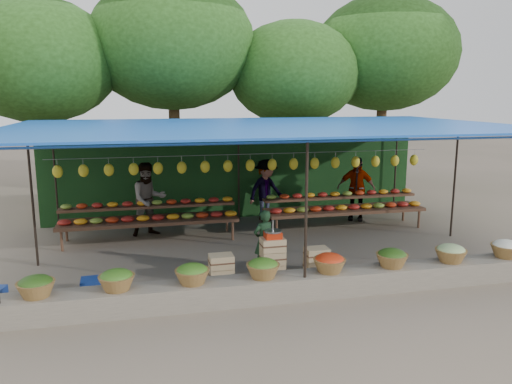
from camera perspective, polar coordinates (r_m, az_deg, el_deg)
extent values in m
plane|color=brown|center=(11.43, 0.88, -6.56)|extent=(60.00, 60.00, 0.00)
cube|color=#696154|center=(8.87, 5.26, -10.55)|extent=(10.60, 0.55, 0.40)
cylinder|color=black|center=(8.37, 5.73, -3.25)|extent=(0.05, 0.05, 2.80)
cylinder|color=black|center=(10.98, -24.20, -0.74)|extent=(0.05, 0.05, 2.80)
cylinder|color=black|center=(13.09, 21.75, 1.21)|extent=(0.05, 0.05, 2.80)
cylinder|color=black|center=(13.79, -21.97, 1.66)|extent=(0.05, 0.05, 2.80)
cylinder|color=black|center=(13.88, -2.00, 2.52)|extent=(0.05, 0.05, 2.80)
cylinder|color=black|center=(15.53, 15.68, 3.02)|extent=(0.05, 0.05, 2.80)
cube|color=blue|center=(10.91, 0.93, 7.59)|extent=(10.80, 6.60, 0.04)
cube|color=blue|center=(9.01, 4.03, 5.68)|extent=(10.80, 2.19, 0.26)
cube|color=blue|center=(12.87, -1.25, 7.31)|extent=(10.80, 2.19, 0.26)
cylinder|color=#9C9BA1|center=(12.34, -0.67, 4.36)|extent=(9.60, 0.01, 0.01)
ellipsoid|color=yellow|center=(12.23, -21.73, 2.19)|extent=(0.23, 0.17, 0.30)
ellipsoid|color=yellow|center=(12.16, -19.11, 2.31)|extent=(0.23, 0.17, 0.30)
ellipsoid|color=yellow|center=(12.11, -16.47, 2.44)|extent=(0.23, 0.17, 0.30)
ellipsoid|color=yellow|center=(12.09, -13.80, 2.56)|extent=(0.23, 0.17, 0.30)
ellipsoid|color=yellow|center=(12.10, -11.14, 2.67)|extent=(0.23, 0.17, 0.30)
ellipsoid|color=yellow|center=(12.13, -8.48, 2.78)|extent=(0.23, 0.17, 0.30)
ellipsoid|color=yellow|center=(12.19, -5.84, 2.89)|extent=(0.23, 0.17, 0.30)
ellipsoid|color=yellow|center=(12.27, -3.23, 2.98)|extent=(0.23, 0.17, 0.30)
ellipsoid|color=yellow|center=(12.38, -0.66, 3.07)|extent=(0.23, 0.17, 0.30)
ellipsoid|color=yellow|center=(12.51, 1.86, 3.15)|extent=(0.23, 0.17, 0.30)
ellipsoid|color=yellow|center=(12.66, 4.32, 3.22)|extent=(0.23, 0.17, 0.30)
ellipsoid|color=yellow|center=(12.84, 6.72, 3.29)|extent=(0.23, 0.17, 0.30)
ellipsoid|color=yellow|center=(13.04, 9.05, 3.34)|extent=(0.23, 0.17, 0.30)
ellipsoid|color=yellow|center=(13.26, 11.31, 3.39)|extent=(0.23, 0.17, 0.30)
ellipsoid|color=yellow|center=(13.51, 13.48, 3.44)|extent=(0.23, 0.17, 0.30)
ellipsoid|color=yellow|center=(13.77, 15.58, 3.47)|extent=(0.23, 0.17, 0.30)
ellipsoid|color=yellow|center=(14.04, 17.60, 3.51)|extent=(0.23, 0.17, 0.30)
ellipsoid|color=#2B5115|center=(8.48, -23.89, -9.50)|extent=(0.52, 0.52, 0.23)
ellipsoid|color=#3B6E1D|center=(8.33, -15.66, -9.31)|extent=(0.52, 0.52, 0.23)
ellipsoid|color=#3B6E1D|center=(8.35, -7.32, -8.92)|extent=(0.52, 0.52, 0.23)
ellipsoid|color=#3B6E1D|center=(8.54, 0.80, -8.36)|extent=(0.52, 0.52, 0.23)
ellipsoid|color=red|center=(8.89, 8.40, -7.69)|extent=(0.52, 0.52, 0.23)
ellipsoid|color=#2B5115|center=(9.38, 15.28, -6.96)|extent=(0.52, 0.52, 0.23)
ellipsoid|color=#9FC178|center=(10.00, 21.39, -6.23)|extent=(0.52, 0.52, 0.23)
ellipsoid|color=white|center=(10.71, 26.72, -5.54)|extent=(0.52, 0.52, 0.23)
cube|color=#1D4719|center=(14.14, -2.19, 2.06)|extent=(10.60, 0.06, 2.50)
cylinder|color=#3C2416|center=(16.68, -23.03, 5.11)|extent=(0.36, 0.36, 3.97)
ellipsoid|color=#19350E|center=(16.64, -23.69, 13.62)|extent=(4.77, 4.77, 3.69)
cylinder|color=#3C2416|center=(16.85, -9.27, 6.76)|extent=(0.36, 0.36, 4.48)
ellipsoid|color=#19350E|center=(16.88, -9.57, 16.28)|extent=(5.39, 5.39, 4.17)
cylinder|color=#3C2416|center=(17.33, 4.22, 5.72)|extent=(0.36, 0.36, 3.71)
ellipsoid|color=#19350E|center=(17.27, 4.33, 13.40)|extent=(4.47, 4.47, 3.45)
cylinder|color=#3C2416|center=(19.00, 14.07, 6.85)|extent=(0.36, 0.36, 4.35)
ellipsoid|color=#19350E|center=(19.01, 14.47, 15.05)|extent=(5.24, 5.24, 4.05)
cube|color=#4A2A1D|center=(12.23, -12.08, -3.20)|extent=(4.20, 0.95, 0.08)
cube|color=#4A2A1D|center=(12.46, -12.16, -1.62)|extent=(4.20, 0.35, 0.06)
cylinder|color=#4A2A1D|center=(12.04, -21.33, -5.18)|extent=(0.06, 0.06, 0.50)
cylinder|color=#4A2A1D|center=(12.09, -2.69, -4.35)|extent=(0.06, 0.06, 0.50)
cylinder|color=#4A2A1D|center=(12.81, -20.84, -4.20)|extent=(0.06, 0.06, 0.50)
cylinder|color=#4A2A1D|center=(12.85, -3.34, -3.42)|extent=(0.06, 0.06, 0.50)
ellipsoid|color=#AA2018|center=(12.19, -21.05, -3.27)|extent=(0.31, 0.26, 0.13)
ellipsoid|color=olive|center=(12.56, -20.87, -1.58)|extent=(0.26, 0.22, 0.12)
ellipsoid|color=orange|center=(12.14, -19.42, -3.21)|extent=(0.31, 0.26, 0.13)
ellipsoid|color=red|center=(12.52, -19.28, -1.51)|extent=(0.26, 0.22, 0.12)
ellipsoid|color=olive|center=(12.11, -17.77, -3.15)|extent=(0.31, 0.26, 0.13)
ellipsoid|color=#AA2018|center=(12.48, -17.69, -1.45)|extent=(0.26, 0.22, 0.12)
ellipsoid|color=red|center=(12.08, -16.12, -3.08)|extent=(0.31, 0.26, 0.13)
ellipsoid|color=orange|center=(12.46, -16.08, -1.38)|extent=(0.26, 0.22, 0.12)
ellipsoid|color=#AA2018|center=(12.07, -14.46, -3.01)|extent=(0.31, 0.26, 0.13)
ellipsoid|color=#AA2018|center=(12.44, -14.48, -1.31)|extent=(0.26, 0.22, 0.12)
ellipsoid|color=orange|center=(12.06, -12.79, -2.94)|extent=(0.31, 0.26, 0.13)
ellipsoid|color=orange|center=(12.44, -12.87, -1.24)|extent=(0.26, 0.22, 0.12)
ellipsoid|color=#AA2018|center=(12.07, -11.13, -2.87)|extent=(0.31, 0.26, 0.13)
ellipsoid|color=olive|center=(12.44, -11.26, -1.17)|extent=(0.26, 0.22, 0.12)
ellipsoid|color=orange|center=(12.08, -9.47, -2.79)|extent=(0.31, 0.26, 0.13)
ellipsoid|color=red|center=(12.46, -9.65, -1.10)|extent=(0.26, 0.22, 0.12)
ellipsoid|color=olive|center=(12.11, -7.82, -2.71)|extent=(0.31, 0.26, 0.13)
ellipsoid|color=#AA2018|center=(12.48, -8.04, -1.03)|extent=(0.26, 0.22, 0.12)
ellipsoid|color=red|center=(12.14, -6.17, -2.63)|extent=(0.31, 0.26, 0.13)
ellipsoid|color=orange|center=(12.52, -6.45, -0.95)|extent=(0.26, 0.22, 0.12)
ellipsoid|color=#AA2018|center=(12.19, -4.54, -2.55)|extent=(0.31, 0.26, 0.13)
ellipsoid|color=#AA2018|center=(12.56, -4.86, -0.88)|extent=(0.26, 0.22, 0.12)
ellipsoid|color=orange|center=(12.24, -2.91, -2.47)|extent=(0.31, 0.26, 0.13)
ellipsoid|color=orange|center=(12.61, -3.29, -0.81)|extent=(0.26, 0.22, 0.12)
cube|color=#4A2A1D|center=(13.27, 10.05, -2.00)|extent=(4.20, 0.95, 0.08)
cube|color=#4A2A1D|center=(13.48, 9.59, -0.57)|extent=(4.20, 0.35, 0.06)
cylinder|color=#4A2A1D|center=(12.33, 2.36, -4.04)|extent=(0.06, 0.06, 0.50)
cylinder|color=#4A2A1D|center=(13.86, 18.11, -2.89)|extent=(0.06, 0.06, 0.50)
cylinder|color=#4A2A1D|center=(13.08, 1.42, -3.16)|extent=(0.06, 0.06, 0.50)
cylinder|color=#4A2A1D|center=(14.53, 16.49, -2.17)|extent=(0.06, 0.06, 0.50)
ellipsoid|color=#AA2018|center=(12.49, 2.29, -2.19)|extent=(0.31, 0.26, 0.13)
ellipsoid|color=olive|center=(12.86, 1.76, -0.57)|extent=(0.26, 0.22, 0.12)
ellipsoid|color=orange|center=(12.59, 3.82, -2.10)|extent=(0.31, 0.26, 0.13)
ellipsoid|color=red|center=(12.95, 3.26, -0.50)|extent=(0.26, 0.22, 0.12)
ellipsoid|color=olive|center=(12.69, 5.34, -2.02)|extent=(0.31, 0.26, 0.13)
ellipsoid|color=#AA2018|center=(13.05, 4.74, -0.43)|extent=(0.26, 0.22, 0.12)
ellipsoid|color=red|center=(12.80, 6.82, -1.93)|extent=(0.31, 0.26, 0.13)
ellipsoid|color=orange|center=(13.16, 6.19, -0.36)|extent=(0.26, 0.22, 0.12)
ellipsoid|color=#AA2018|center=(12.92, 8.28, -1.84)|extent=(0.31, 0.26, 0.13)
ellipsoid|color=#AA2018|center=(13.28, 7.61, -0.29)|extent=(0.26, 0.22, 0.12)
ellipsoid|color=orange|center=(13.05, 9.72, -1.76)|extent=(0.31, 0.26, 0.13)
ellipsoid|color=orange|center=(13.40, 9.01, -0.22)|extent=(0.26, 0.22, 0.12)
ellipsoid|color=#AA2018|center=(13.19, 11.12, -1.67)|extent=(0.31, 0.26, 0.13)
ellipsoid|color=olive|center=(13.54, 10.39, -0.15)|extent=(0.26, 0.22, 0.12)
ellipsoid|color=orange|center=(13.34, 12.49, -1.59)|extent=(0.31, 0.26, 0.13)
ellipsoid|color=red|center=(13.68, 11.73, -0.09)|extent=(0.26, 0.22, 0.12)
ellipsoid|color=olive|center=(13.49, 13.83, -1.51)|extent=(0.31, 0.26, 0.13)
ellipsoid|color=#AA2018|center=(13.83, 13.05, -0.02)|extent=(0.26, 0.22, 0.12)
ellipsoid|color=red|center=(13.65, 15.15, -1.43)|extent=(0.31, 0.26, 0.13)
ellipsoid|color=orange|center=(13.99, 14.34, 0.04)|extent=(0.26, 0.22, 0.12)
ellipsoid|color=#AA2018|center=(13.82, 16.43, -1.34)|extent=(0.31, 0.26, 0.13)
ellipsoid|color=#AA2018|center=(14.15, 15.59, 0.10)|extent=(0.26, 0.22, 0.12)
ellipsoid|color=orange|center=(13.99, 17.67, -1.27)|extent=(0.31, 0.26, 0.13)
ellipsoid|color=orange|center=(14.32, 16.82, 0.16)|extent=(0.26, 0.22, 0.12)
cube|color=tan|center=(9.56, -3.97, -9.38)|extent=(0.45, 0.35, 0.25)
cube|color=tan|center=(9.48, -3.99, -7.91)|extent=(0.45, 0.35, 0.25)
cube|color=tan|center=(9.76, 1.90, -8.93)|extent=(0.45, 0.35, 0.25)
cube|color=tan|center=(9.67, 1.91, -7.48)|extent=(0.45, 0.35, 0.25)
cube|color=tan|center=(9.59, 1.92, -6.01)|extent=(0.45, 0.35, 0.25)
cube|color=tan|center=(10.02, 6.94, -8.47)|extent=(0.45, 0.35, 0.25)
cube|color=tan|center=(9.93, 6.97, -7.06)|extent=(0.45, 0.35, 0.25)
cube|color=red|center=(9.54, 1.94, -4.94)|extent=(0.31, 0.27, 0.12)
cylinder|color=#9C9BA1|center=(9.52, 1.94, -4.49)|extent=(0.33, 0.33, 0.03)
cylinder|color=#9C9BA1|center=(9.49, 1.95, -3.91)|extent=(0.03, 0.03, 0.23)
imported|color=#16321B|center=(9.88, 0.89, -5.61)|extent=(0.53, 0.44, 1.25)
imported|color=slate|center=(12.62, -12.17, -0.82)|extent=(1.06, 0.93, 1.83)
imported|color=slate|center=(13.80, 1.15, 0.20)|extent=(1.27, 1.01, 1.72)
imported|color=slate|center=(14.16, 11.37, 0.38)|extent=(1.12, 0.89, 1.78)
cube|color=navy|center=(9.31, -17.76, -10.30)|extent=(0.53, 0.39, 0.31)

